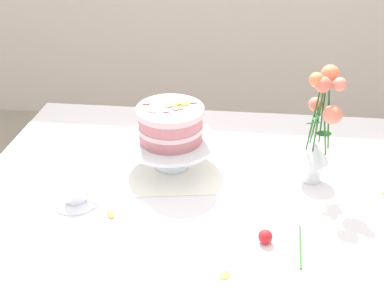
% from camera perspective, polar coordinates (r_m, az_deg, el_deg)
% --- Properties ---
extents(dining_table, '(1.40, 1.00, 0.74)m').
position_cam_1_polar(dining_table, '(1.39, 1.75, -8.72)').
color(dining_table, white).
rests_on(dining_table, ground).
extents(linen_napkin, '(0.37, 0.37, 0.00)m').
position_cam_1_polar(linen_napkin, '(1.44, -2.61, -2.81)').
color(linen_napkin, white).
rests_on(linen_napkin, dining_table).
extents(cake_stand, '(0.29, 0.29, 0.10)m').
position_cam_1_polar(cake_stand, '(1.39, -2.69, 0.01)').
color(cake_stand, silver).
rests_on(cake_stand, linen_napkin).
extents(layer_cake, '(0.20, 0.20, 0.12)m').
position_cam_1_polar(layer_cake, '(1.36, -2.76, 2.64)').
color(layer_cake, '#CC7A84').
rests_on(layer_cake, cake_stand).
extents(flower_vase, '(0.11, 0.12, 0.35)m').
position_cam_1_polar(flower_vase, '(1.34, 15.77, 1.36)').
color(flower_vase, silver).
rests_on(flower_vase, dining_table).
extents(teacup, '(0.13, 0.13, 0.06)m').
position_cam_1_polar(teacup, '(1.32, -14.54, -6.27)').
color(teacup, white).
rests_on(teacup, dining_table).
extents(fallen_rose, '(0.11, 0.15, 0.04)m').
position_cam_1_polar(fallen_rose, '(1.16, 9.63, -11.61)').
color(fallen_rose, '#2D6028').
rests_on(fallen_rose, dining_table).
extents(loose_petal_0, '(0.04, 0.05, 0.01)m').
position_cam_1_polar(loose_petal_0, '(1.26, -10.34, -8.75)').
color(loose_petal_0, orange).
rests_on(loose_petal_0, dining_table).
extents(loose_petal_3, '(0.04, 0.04, 0.00)m').
position_cam_1_polar(loose_petal_3, '(1.08, 4.18, -16.27)').
color(loose_petal_3, yellow).
rests_on(loose_petal_3, dining_table).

